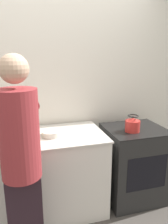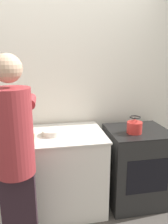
{
  "view_description": "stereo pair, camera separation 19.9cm",
  "coord_description": "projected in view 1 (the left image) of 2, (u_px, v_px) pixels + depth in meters",
  "views": [
    {
      "loc": [
        -0.32,
        -1.8,
        1.71
      ],
      "look_at": [
        0.27,
        0.24,
        1.14
      ],
      "focal_mm": 35.0,
      "sensor_mm": 36.0,
      "label": 1
    },
    {
      "loc": [
        -0.12,
        -1.84,
        1.71
      ],
      "look_at": [
        0.27,
        0.24,
        1.14
      ],
      "focal_mm": 35.0,
      "sensor_mm": 36.0,
      "label": 2
    }
  ],
  "objects": [
    {
      "name": "knife",
      "position": [
        11.0,
        140.0,
        2.08
      ],
      "size": [
        0.19,
        0.07,
        0.01
      ],
      "rotation": [
        0.0,
        0.0,
        -0.19
      ],
      "color": "silver",
      "rests_on": "cutting_board"
    },
    {
      "name": "cutting_board",
      "position": [
        15.0,
        141.0,
        2.07
      ],
      "size": [
        0.35,
        0.19,
        0.02
      ],
      "color": "#A87A4C",
      "rests_on": "counter"
    },
    {
      "name": "oven",
      "position": [
        133.0,
        163.0,
        2.6
      ],
      "size": [
        0.67,
        0.6,
        0.88
      ],
      "color": "black",
      "rests_on": "ground_plane"
    },
    {
      "name": "counter",
      "position": [
        23.0,
        177.0,
        2.3
      ],
      "size": [
        1.73,
        0.71,
        0.89
      ],
      "color": "silver",
      "rests_on": "ground_plane"
    },
    {
      "name": "wall_back",
      "position": [
        50.0,
        90.0,
        2.55
      ],
      "size": [
        8.0,
        0.05,
        2.6
      ],
      "color": "silver",
      "rests_on": "ground_plane"
    },
    {
      "name": "kettle",
      "position": [
        133.0,
        125.0,
        2.37
      ],
      "size": [
        0.16,
        0.16,
        0.18
      ],
      "color": "red",
      "rests_on": "oven"
    },
    {
      "name": "person",
      "position": [
        21.0,
        159.0,
        1.64
      ],
      "size": [
        0.33,
        0.58,
        1.71
      ],
      "color": "black",
      "rests_on": "ground_plane"
    },
    {
      "name": "bowl_prep",
      "position": [
        51.0,
        134.0,
        2.23
      ],
      "size": [
        0.2,
        0.2,
        0.06
      ],
      "color": "silver",
      "rests_on": "counter"
    }
  ]
}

